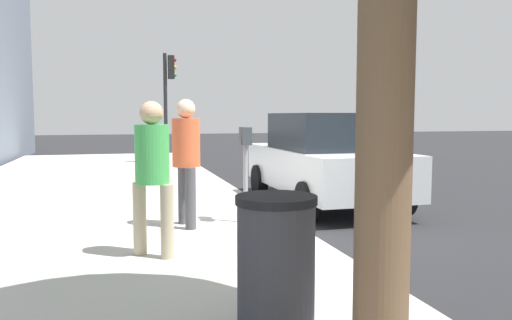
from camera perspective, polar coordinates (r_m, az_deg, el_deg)
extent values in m
plane|color=#232326|center=(8.19, 2.74, -7.17)|extent=(80.00, 80.00, 0.00)
cube|color=#B7B2A8|center=(7.81, -18.88, -7.48)|extent=(28.00, 6.00, 0.15)
cylinder|color=gray|center=(7.51, -1.19, -2.67)|extent=(0.07, 0.07, 1.15)
cube|color=#383D42|center=(7.35, -1.01, 2.68)|extent=(0.16, 0.11, 0.26)
cube|color=#383D42|center=(7.54, -1.38, 2.74)|extent=(0.16, 0.11, 0.26)
cube|color=#268C33|center=(7.36, -0.55, 2.84)|extent=(0.10, 0.01, 0.10)
cube|color=#268C33|center=(7.56, -0.94, 2.90)|extent=(0.10, 0.01, 0.10)
cylinder|color=#47474C|center=(7.51, -8.14, -3.84)|extent=(0.15, 0.15, 0.86)
cylinder|color=#47474C|center=(7.14, -7.33, -4.30)|extent=(0.15, 0.15, 0.86)
cylinder|color=#D85933|center=(7.25, -7.82, 1.95)|extent=(0.39, 0.39, 0.68)
sphere|color=beige|center=(7.24, -7.86, 5.70)|extent=(0.27, 0.27, 0.27)
cylinder|color=tan|center=(5.97, -12.86, -6.39)|extent=(0.15, 0.15, 0.83)
cylinder|color=tan|center=(5.74, -9.89, -6.79)|extent=(0.15, 0.15, 0.83)
cylinder|color=green|center=(5.75, -11.53, 0.64)|extent=(0.38, 0.38, 0.65)
sphere|color=tan|center=(5.73, -11.61, 5.19)|extent=(0.26, 0.26, 0.26)
cube|color=silver|center=(9.95, 7.47, -0.90)|extent=(4.41, 1.85, 0.76)
cube|color=black|center=(9.72, 7.98, 3.21)|extent=(2.20, 1.70, 0.68)
cylinder|color=black|center=(11.05, 0.37, -2.25)|extent=(0.66, 0.22, 0.66)
cylinder|color=black|center=(11.64, 8.69, -1.94)|extent=(0.66, 0.22, 0.66)
cylinder|color=black|center=(8.36, 5.71, -4.64)|extent=(0.66, 0.22, 0.66)
cylinder|color=black|center=(9.13, 16.03, -3.99)|extent=(0.66, 0.22, 0.66)
cylinder|color=brown|center=(2.97, 14.18, 4.89)|extent=(0.32, 0.32, 3.16)
cylinder|color=black|center=(17.12, -10.07, 5.69)|extent=(0.12, 0.12, 3.60)
cube|color=black|center=(17.21, -9.47, 10.19)|extent=(0.24, 0.20, 0.76)
sphere|color=red|center=(17.25, -9.11, 10.99)|extent=(0.14, 0.14, 0.14)
sphere|color=orange|center=(17.22, -9.10, 10.19)|extent=(0.14, 0.14, 0.14)
sphere|color=green|center=(17.20, -9.09, 9.40)|extent=(0.14, 0.14, 0.14)
cylinder|color=#2D2D33|center=(3.76, 2.24, -12.08)|extent=(0.56, 0.56, 0.95)
cylinder|color=black|center=(3.64, 2.27, -4.47)|extent=(0.59, 0.59, 0.06)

